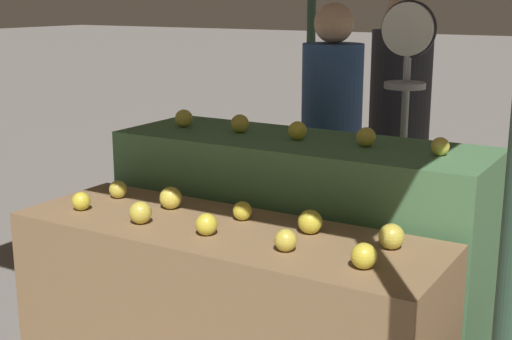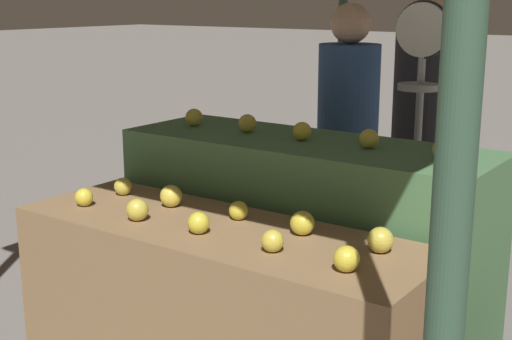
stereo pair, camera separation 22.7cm
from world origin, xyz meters
name	(u,v)px [view 1 (the left image)]	position (x,y,z in m)	size (l,w,h in m)	color
display_counter_front	(225,328)	(0.00, 0.00, 0.40)	(1.63, 0.55, 0.80)	olive
display_counter_back	(298,252)	(0.00, 0.60, 0.51)	(1.63, 0.55, 1.02)	#4C7A4C
apple_front_0	(81,201)	(-0.61, -0.10, 0.83)	(0.07, 0.07, 0.07)	gold
apple_front_1	(140,213)	(-0.29, -0.11, 0.84)	(0.08, 0.08, 0.08)	gold
apple_front_2	(206,224)	(-0.01, -0.10, 0.84)	(0.08, 0.08, 0.08)	gold
apple_front_3	(286,240)	(0.31, -0.10, 0.83)	(0.08, 0.08, 0.08)	gold
apple_front_4	(364,256)	(0.59, -0.11, 0.84)	(0.08, 0.08, 0.08)	gold
apple_front_5	(118,189)	(-0.60, 0.11, 0.83)	(0.08, 0.08, 0.08)	gold
apple_front_6	(171,198)	(-0.31, 0.10, 0.84)	(0.09, 0.09, 0.09)	yellow
apple_front_7	(242,211)	(0.01, 0.12, 0.83)	(0.07, 0.07, 0.07)	gold
apple_front_8	(310,222)	(0.30, 0.11, 0.84)	(0.09, 0.09, 0.09)	gold
apple_front_9	(391,236)	(0.60, 0.10, 0.84)	(0.09, 0.09, 0.09)	gold
apple_back_0	(184,118)	(-0.61, 0.59, 1.06)	(0.08, 0.08, 0.08)	gold
apple_back_1	(240,123)	(-0.31, 0.61, 1.06)	(0.08, 0.08, 0.08)	gold
apple_back_2	(297,131)	(-0.01, 0.59, 1.06)	(0.08, 0.08, 0.08)	gold
apple_back_3	(366,137)	(0.30, 0.61, 1.06)	(0.08, 0.08, 0.08)	gold
apple_back_4	(440,146)	(0.61, 0.59, 1.06)	(0.07, 0.07, 0.07)	yellow
produce_scale	(405,93)	(0.23, 1.26, 1.16)	(0.27, 0.20, 1.60)	#99999E
person_vendor_at_scale	(331,130)	(-0.21, 1.38, 0.92)	(0.34, 0.34, 1.59)	#2D2D38
person_customer_left	(400,110)	(-0.10, 2.11, 0.94)	(0.41, 0.41, 1.64)	#2D2D38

